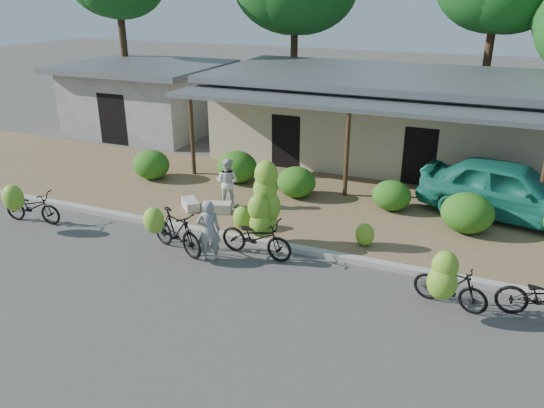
# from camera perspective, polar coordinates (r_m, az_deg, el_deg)

# --- Properties ---
(ground) EXTENTS (100.00, 100.00, 0.00)m
(ground) POSITION_cam_1_polar(r_m,az_deg,el_deg) (12.16, 0.01, -9.24)
(ground) COLOR #4E4B48
(ground) RESTS_ON ground
(sidewalk) EXTENTS (60.00, 6.00, 0.12)m
(sidewalk) POSITION_cam_1_polar(r_m,az_deg,el_deg) (16.37, 6.77, -0.53)
(sidewalk) COLOR olive
(sidewalk) RESTS_ON ground
(curb) EXTENTS (60.00, 0.25, 0.15)m
(curb) POSITION_cam_1_polar(r_m,az_deg,el_deg) (13.76, 3.23, -4.94)
(curb) COLOR #A8A399
(curb) RESTS_ON ground
(shop_main) EXTENTS (13.00, 8.50, 3.35)m
(shop_main) POSITION_cam_1_polar(r_m,az_deg,el_deg) (21.39, 11.52, 9.30)
(shop_main) COLOR #BCB18E
(shop_main) RESTS_ON ground
(shop_grey) EXTENTS (7.00, 6.00, 3.15)m
(shop_grey) POSITION_cam_1_polar(r_m,az_deg,el_deg) (25.89, -13.45, 11.11)
(shop_grey) COLOR #B0B0AA
(shop_grey) RESTS_ON ground
(hedge_0) EXTENTS (1.30, 1.17, 1.01)m
(hedge_0) POSITION_cam_1_polar(r_m,az_deg,el_deg) (19.02, -12.86, 4.16)
(hedge_0) COLOR #1C5313
(hedge_0) RESTS_ON sidewalk
(hedge_1) EXTENTS (1.40, 1.26, 1.09)m
(hedge_1) POSITION_cam_1_polar(r_m,az_deg,el_deg) (18.22, -3.79, 4.01)
(hedge_1) COLOR #1C5313
(hedge_1) RESTS_ON sidewalk
(hedge_2) EXTENTS (1.26, 1.13, 0.98)m
(hedge_2) POSITION_cam_1_polar(r_m,az_deg,el_deg) (16.91, 2.63, 2.37)
(hedge_2) COLOR #1C5313
(hedge_2) RESTS_ON sidewalk
(hedge_3) EXTENTS (1.16, 1.05, 0.91)m
(hedge_3) POSITION_cam_1_polar(r_m,az_deg,el_deg) (16.29, 12.74, 0.90)
(hedge_3) COLOR #1C5313
(hedge_3) RESTS_ON sidewalk
(hedge_4) EXTENTS (1.41, 1.27, 1.10)m
(hedge_4) POSITION_cam_1_polar(r_m,az_deg,el_deg) (15.36, 20.27, -0.91)
(hedge_4) COLOR #1C5313
(hedge_4) RESTS_ON sidewalk
(bike_far_left) EXTENTS (1.88, 1.33, 1.39)m
(bike_far_left) POSITION_cam_1_polar(r_m,az_deg,el_deg) (16.70, -24.67, -0.13)
(bike_far_left) COLOR black
(bike_far_left) RESTS_ON ground
(bike_left) EXTENTS (1.98, 1.42, 1.43)m
(bike_left) POSITION_cam_1_polar(r_m,az_deg,el_deg) (13.72, -10.51, -2.76)
(bike_left) COLOR black
(bike_left) RESTS_ON ground
(bike_center) EXTENTS (2.02, 1.25, 2.39)m
(bike_center) POSITION_cam_1_polar(r_m,az_deg,el_deg) (13.42, -1.25, -1.74)
(bike_center) COLOR black
(bike_center) RESTS_ON ground
(bike_right) EXTENTS (1.67, 1.30, 1.56)m
(bike_right) POSITION_cam_1_polar(r_m,az_deg,el_deg) (11.70, 18.40, -8.05)
(bike_right) COLOR black
(bike_right) RESTS_ON ground
(loose_banana_a) EXTENTS (0.47, 0.40, 0.58)m
(loose_banana_a) POSITION_cam_1_polar(r_m,az_deg,el_deg) (14.78, -1.97, -1.47)
(loose_banana_a) COLOR #8DC130
(loose_banana_a) RESTS_ON sidewalk
(loose_banana_b) EXTENTS (0.53, 0.45, 0.66)m
(loose_banana_b) POSITION_cam_1_polar(r_m,az_deg,el_deg) (14.69, -3.23, -1.48)
(loose_banana_b) COLOR #8DC130
(loose_banana_b) RESTS_ON sidewalk
(loose_banana_c) EXTENTS (0.49, 0.42, 0.62)m
(loose_banana_c) POSITION_cam_1_polar(r_m,az_deg,el_deg) (13.94, 9.95, -3.26)
(loose_banana_c) COLOR #8DC130
(loose_banana_c) RESTS_ON sidewalk
(sack_near) EXTENTS (0.93, 0.66, 0.30)m
(sack_near) POSITION_cam_1_polar(r_m,az_deg,el_deg) (15.88, -5.93, -0.39)
(sack_near) COLOR beige
(sack_near) RESTS_ON sidewalk
(sack_far) EXTENTS (0.80, 0.80, 0.28)m
(sack_far) POSITION_cam_1_polar(r_m,az_deg,el_deg) (16.27, -8.77, -0.01)
(sack_far) COLOR beige
(sack_far) RESTS_ON sidewalk
(vendor) EXTENTS (0.70, 0.63, 1.61)m
(vendor) POSITION_cam_1_polar(r_m,az_deg,el_deg) (13.16, -6.81, -2.87)
(vendor) COLOR gray
(vendor) RESTS_ON ground
(bystander) EXTENTS (0.75, 0.59, 1.51)m
(bystander) POSITION_cam_1_polar(r_m,az_deg,el_deg) (16.18, -4.84, 2.37)
(bystander) COLOR silver
(bystander) RESTS_ON sidewalk
(teal_van) EXTENTS (5.24, 2.88, 1.69)m
(teal_van) POSITION_cam_1_polar(r_m,az_deg,el_deg) (16.68, 24.07, 1.40)
(teal_van) COLOR #1B7B65
(teal_van) RESTS_ON sidewalk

